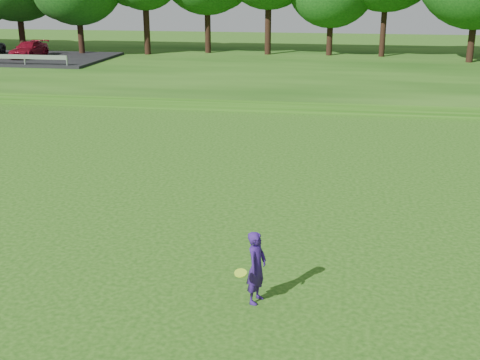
# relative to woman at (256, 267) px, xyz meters

# --- Properties ---
(ground) EXTENTS (140.00, 140.00, 0.00)m
(ground) POSITION_rel_woman_xyz_m (-4.26, -0.10, -0.78)
(ground) COLOR #19480D
(ground) RESTS_ON ground
(berm) EXTENTS (130.00, 30.00, 0.60)m
(berm) POSITION_rel_woman_xyz_m (-4.26, 33.90, -0.48)
(berm) COLOR #19480D
(berm) RESTS_ON ground
(walking_path) EXTENTS (130.00, 1.60, 0.04)m
(walking_path) POSITION_rel_woman_xyz_m (-4.26, 19.90, -0.76)
(walking_path) COLOR gray
(walking_path) RESTS_ON ground
(woman) EXTENTS (0.64, 0.91, 1.55)m
(woman) POSITION_rel_woman_xyz_m (0.00, 0.00, 0.00)
(woman) COLOR navy
(woman) RESTS_ON ground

